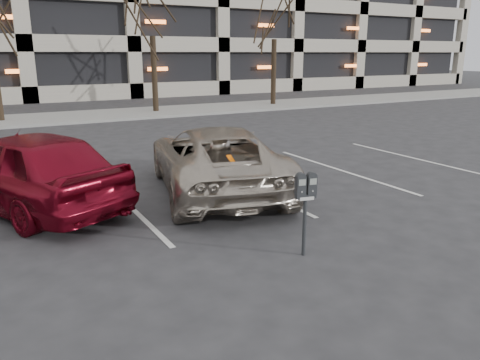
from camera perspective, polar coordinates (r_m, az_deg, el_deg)
ground at (r=8.20m, az=0.26°, el=-5.67°), size 140.00×140.00×0.00m
sidewalk at (r=23.17m, az=-19.64°, el=7.24°), size 80.00×4.00×0.12m
stall_lines at (r=9.73m, az=-13.70°, el=-2.68°), size 16.90×5.20×0.00m
parking_meter at (r=6.82m, az=8.00°, el=-1.67°), size 0.34×0.19×1.25m
suv_silver at (r=10.12m, az=-2.98°, el=2.58°), size 3.55×5.56×1.43m
car_red at (r=9.76m, az=-24.48°, el=1.18°), size 3.59×4.97×1.57m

